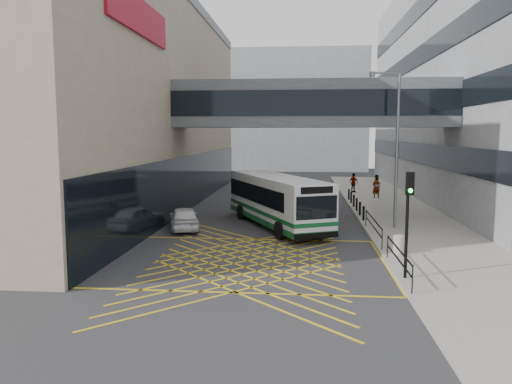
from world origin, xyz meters
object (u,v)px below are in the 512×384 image
(pedestrian_a, at_px, (376,187))
(pedestrian_b, at_px, (377,184))
(litter_bin, at_px, (398,245))
(pedestrian_c, at_px, (354,183))
(car_white, at_px, (184,218))
(street_lamp, at_px, (394,141))
(car_dark, at_px, (257,202))
(car_silver, at_px, (294,203))
(bus, at_px, (276,199))
(traffic_light, at_px, (408,210))

(pedestrian_a, bearing_deg, pedestrian_b, -106.84)
(litter_bin, xyz_separation_m, pedestrian_c, (0.38, 23.88, 0.47))
(car_white, xyz_separation_m, street_lamp, (12.08, 0.89, 4.50))
(car_dark, height_order, pedestrian_c, pedestrian_c)
(litter_bin, bearing_deg, car_silver, 112.99)
(pedestrian_c, bearing_deg, car_dark, 101.89)
(pedestrian_a, bearing_deg, litter_bin, 77.20)
(bus, distance_m, street_lamp, 7.70)
(car_white, distance_m, pedestrian_b, 22.20)
(bus, distance_m, pedestrian_c, 17.96)
(car_white, bearing_deg, bus, 179.80)
(bus, bearing_deg, pedestrian_c, 44.45)
(car_silver, bearing_deg, pedestrian_a, -111.56)
(litter_bin, distance_m, pedestrian_b, 23.14)
(car_silver, distance_m, pedestrian_b, 13.50)
(car_silver, height_order, pedestrian_b, pedestrian_b)
(car_dark, xyz_separation_m, street_lamp, (8.32, -5.34, 4.41))
(car_white, distance_m, street_lamp, 12.93)
(car_white, relative_size, litter_bin, 5.24)
(street_lamp, distance_m, litter_bin, 7.93)
(street_lamp, xyz_separation_m, pedestrian_b, (1.58, 16.61, -4.18))
(street_lamp, distance_m, pedestrian_a, 14.24)
(car_silver, relative_size, pedestrian_b, 2.92)
(car_silver, distance_m, street_lamp, 8.99)
(pedestrian_a, distance_m, pedestrian_b, 3.06)
(pedestrian_b, bearing_deg, pedestrian_a, -126.74)
(car_silver, relative_size, litter_bin, 5.98)
(bus, xyz_separation_m, pedestrian_b, (8.37, 15.92, -0.62))
(car_dark, bearing_deg, pedestrian_c, -128.74)
(traffic_light, distance_m, pedestrian_b, 27.22)
(pedestrian_b, bearing_deg, car_white, -155.29)
(street_lamp, bearing_deg, litter_bin, -121.29)
(car_white, distance_m, pedestrian_c, 21.75)
(car_dark, bearing_deg, litter_bin, 116.90)
(street_lamp, bearing_deg, bus, 150.15)
(street_lamp, bearing_deg, car_silver, 113.44)
(street_lamp, relative_size, litter_bin, 10.58)
(car_dark, relative_size, pedestrian_b, 2.94)
(pedestrian_c, bearing_deg, litter_bin, 134.02)
(car_white, xyz_separation_m, pedestrian_a, (13.16, 14.48, 0.36))
(car_white, bearing_deg, litter_bin, 137.13)
(bus, distance_m, pedestrian_a, 15.12)
(pedestrian_b, relative_size, pedestrian_c, 0.97)
(litter_bin, bearing_deg, traffic_light, -96.59)
(pedestrian_c, bearing_deg, street_lamp, 136.35)
(car_white, height_order, car_dark, car_dark)
(car_silver, relative_size, pedestrian_a, 2.78)
(bus, relative_size, pedestrian_c, 6.16)
(pedestrian_b, bearing_deg, bus, -145.03)
(car_white, height_order, car_silver, car_silver)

